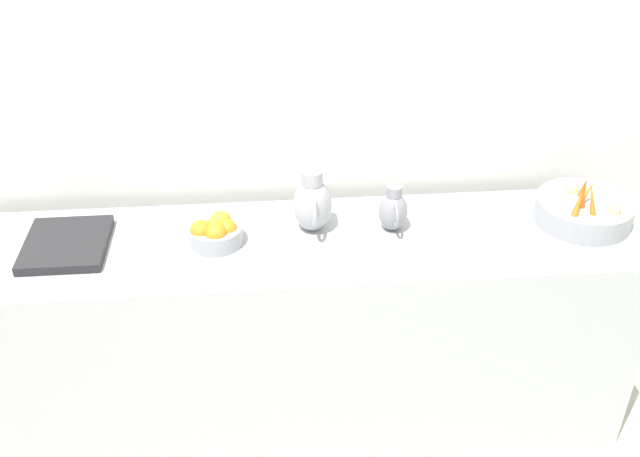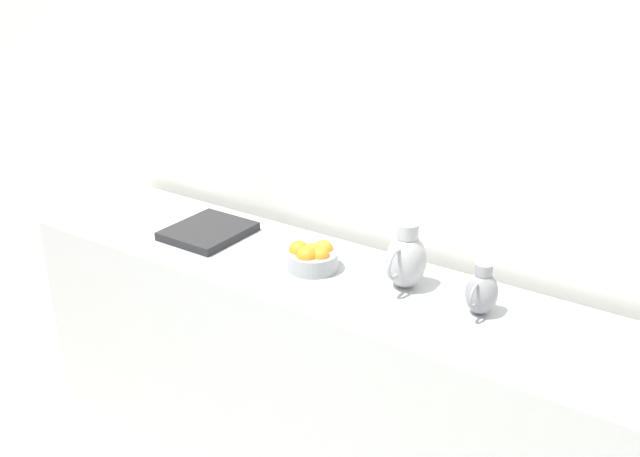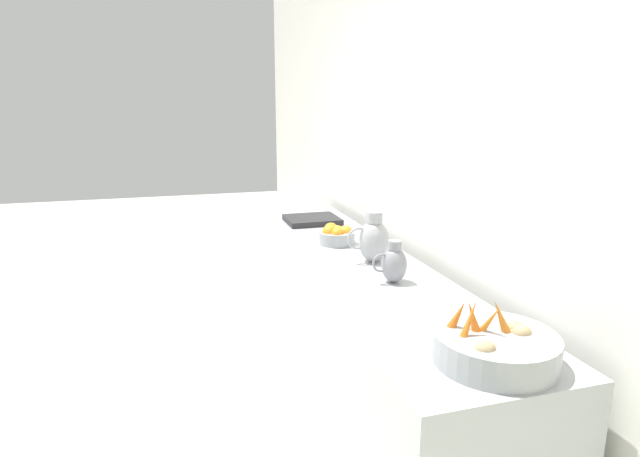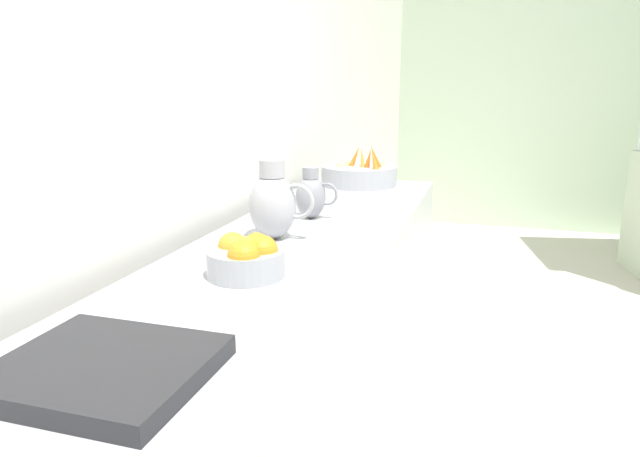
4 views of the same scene
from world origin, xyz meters
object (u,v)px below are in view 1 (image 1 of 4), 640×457
Objects in this scene: vegetable_colander at (583,210)px; orange_bowl at (216,232)px; metal_pitcher_tall at (312,203)px; metal_pitcher_short at (393,210)px.

orange_bowl is at bearing -88.58° from vegetable_colander.
vegetable_colander is 1.47× the size of metal_pitcher_tall.
orange_bowl is 0.80× the size of metal_pitcher_tall.
vegetable_colander is at bearing 89.44° from metal_pitcher_short.
metal_pitcher_short is (-0.04, 0.68, 0.03)m from orange_bowl.
vegetable_colander is 1.85× the size of orange_bowl.
metal_pitcher_tall reaches higher than orange_bowl.
metal_pitcher_short reaches higher than orange_bowl.
metal_pitcher_tall is at bearing 100.83° from orange_bowl.
metal_pitcher_tall reaches higher than metal_pitcher_short.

